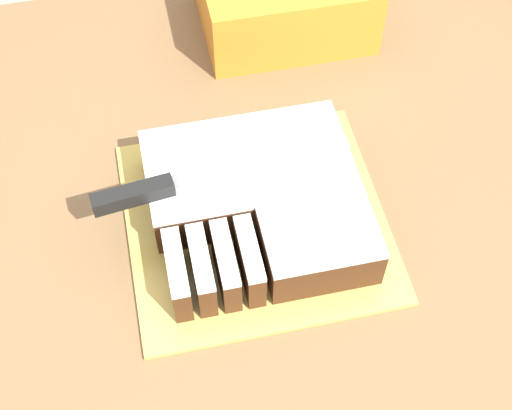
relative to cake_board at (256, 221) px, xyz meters
The scene contains 4 objects.
countertop 0.48m from the cake_board, 13.61° to the right, with size 1.40×1.10×0.94m.
cake_board is the anchor object (origin of this frame).
cake 0.04m from the cake_board, 44.95° to the left, with size 0.27×0.26×0.07m.
knife 0.14m from the cake_board, 169.81° to the left, with size 0.34×0.06×0.02m.
Camera 1 is at (-0.19, -0.50, 1.73)m, focal length 50.00 mm.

